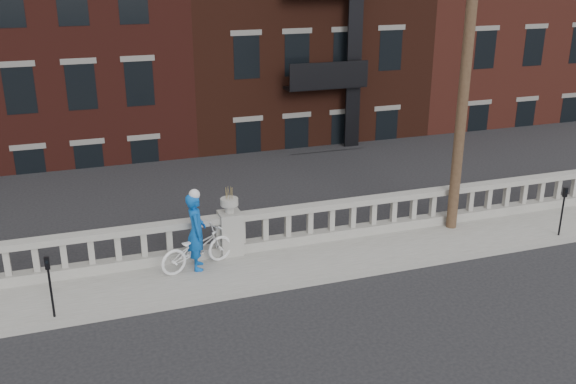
% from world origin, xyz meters
% --- Properties ---
extents(ground, '(120.00, 120.00, 0.00)m').
position_xyz_m(ground, '(0.00, 0.00, 0.00)').
color(ground, black).
rests_on(ground, ground).
extents(sidewalk, '(32.00, 2.20, 0.15)m').
position_xyz_m(sidewalk, '(0.00, 3.00, 0.07)').
color(sidewalk, gray).
rests_on(sidewalk, ground).
extents(balustrade, '(28.00, 0.34, 1.03)m').
position_xyz_m(balustrade, '(0.00, 3.95, 0.64)').
color(balustrade, gray).
rests_on(balustrade, sidewalk).
extents(planter_pedestal, '(0.55, 0.55, 1.76)m').
position_xyz_m(planter_pedestal, '(0.00, 3.95, 0.83)').
color(planter_pedestal, gray).
rests_on(planter_pedestal, sidewalk).
extents(lower_level, '(80.00, 44.00, 20.80)m').
position_xyz_m(lower_level, '(0.56, 23.04, 2.63)').
color(lower_level, '#605E59').
rests_on(lower_level, ground).
extents(utility_pole, '(1.60, 0.28, 10.00)m').
position_xyz_m(utility_pole, '(6.20, 3.60, 5.24)').
color(utility_pole, '#422D1E').
rests_on(utility_pole, sidewalk).
extents(parking_meter_b, '(0.10, 0.09, 1.36)m').
position_xyz_m(parking_meter_b, '(-4.23, 2.15, 1.00)').
color(parking_meter_b, black).
rests_on(parking_meter_b, sidewalk).
extents(parking_meter_c, '(0.10, 0.09, 1.36)m').
position_xyz_m(parking_meter_c, '(8.62, 2.15, 1.00)').
color(parking_meter_c, black).
rests_on(parking_meter_c, sidewalk).
extents(bicycle, '(2.03, 1.26, 1.01)m').
position_xyz_m(bicycle, '(-0.96, 3.43, 0.65)').
color(bicycle, white).
rests_on(bicycle, sidewalk).
extents(cyclist, '(0.54, 0.74, 1.89)m').
position_xyz_m(cyclist, '(-0.95, 3.41, 1.10)').
color(cyclist, '#0B4EAA').
rests_on(cyclist, sidewalk).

